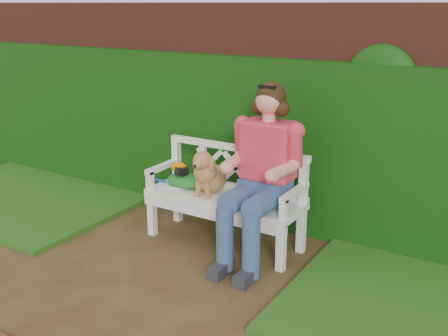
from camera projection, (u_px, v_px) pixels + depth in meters
The scene contains 11 objects.
ground at pixel (134, 285), 4.26m from camera, with size 60.00×60.00×0.00m, color #3C2814.
brick_wall at pixel (249, 113), 5.47m from camera, with size 10.00×0.30×2.20m, color maroon.
ivy_hedge at pixel (239, 140), 5.37m from camera, with size 10.00×0.18×1.70m, color #185110.
grass_left at pixel (30, 195), 6.19m from camera, with size 2.60×2.00×0.05m, color #194D14.
garden_bench at pixel (224, 219), 4.95m from camera, with size 1.58×0.60×0.48m, color white, non-canonical shape.
seated_woman at pixel (265, 170), 4.55m from camera, with size 0.69×0.91×1.62m, color #CA476B, non-canonical shape.
dog at pixel (209, 171), 4.88m from camera, with size 0.30×0.40×0.44m, color #A67C42, non-canonical shape.
tennis_racket at pixel (177, 184), 5.14m from camera, with size 0.55×0.23×0.03m, color white, non-canonical shape.
green_bag at pixel (186, 180), 5.09m from camera, with size 0.40×0.31×0.13m, color #287E27, non-canonical shape.
camera_item at pixel (182, 171), 5.04m from camera, with size 0.11×0.08×0.07m, color black.
baseball_glove at pixel (179, 167), 5.09m from camera, with size 0.17×0.12×0.11m, color #D67302.
Camera 1 is at (2.61, -2.83, 2.19)m, focal length 42.00 mm.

